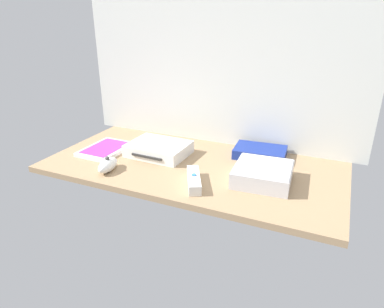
# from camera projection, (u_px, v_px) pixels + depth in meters

# --- Properties ---
(ground_plane) EXTENTS (1.00, 0.48, 0.02)m
(ground_plane) POSITION_uv_depth(u_px,v_px,m) (192.00, 167.00, 1.18)
(ground_plane) COLOR #9E7F5B
(ground_plane) RESTS_ON ground
(back_wall) EXTENTS (1.10, 0.01, 0.64)m
(back_wall) POSITION_uv_depth(u_px,v_px,m) (219.00, 60.00, 1.25)
(back_wall) COLOR silver
(back_wall) RESTS_ON ground
(game_console) EXTENTS (0.21, 0.17, 0.04)m
(game_console) POSITION_uv_depth(u_px,v_px,m) (159.00, 149.00, 1.25)
(game_console) COLOR white
(game_console) RESTS_ON ground_plane
(mini_computer) EXTENTS (0.18, 0.18, 0.05)m
(mini_computer) POSITION_uv_depth(u_px,v_px,m) (263.00, 174.00, 1.05)
(mini_computer) COLOR silver
(mini_computer) RESTS_ON ground_plane
(game_case) EXTENTS (0.14, 0.19, 0.02)m
(game_case) POSITION_uv_depth(u_px,v_px,m) (106.00, 149.00, 1.28)
(game_case) COLOR white
(game_case) RESTS_ON ground_plane
(network_router) EXTENTS (0.19, 0.13, 0.03)m
(network_router) POSITION_uv_depth(u_px,v_px,m) (260.00, 152.00, 1.23)
(network_router) COLOR navy
(network_router) RESTS_ON ground_plane
(remote_wand) EXTENTS (0.10, 0.15, 0.03)m
(remote_wand) POSITION_uv_depth(u_px,v_px,m) (194.00, 180.00, 1.03)
(remote_wand) COLOR white
(remote_wand) RESTS_ON ground_plane
(remote_nunchuk) EXTENTS (0.06, 0.10, 0.05)m
(remote_nunchuk) POSITION_uv_depth(u_px,v_px,m) (108.00, 165.00, 1.12)
(remote_nunchuk) COLOR white
(remote_nunchuk) RESTS_ON ground_plane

